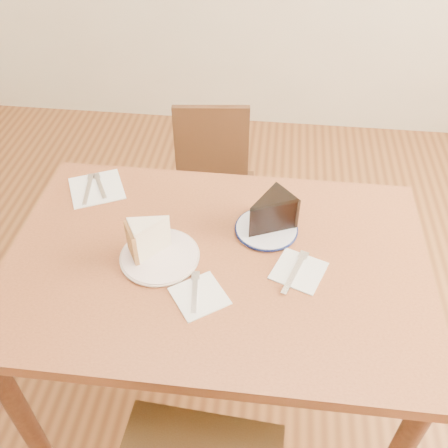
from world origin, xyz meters
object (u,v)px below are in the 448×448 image
Objects in this scene: carrot_cake at (152,237)px; table at (217,282)px; plate_cream at (160,256)px; chair_far at (211,190)px; chocolate_cake at (268,215)px; plate_navy at (266,229)px.

table is at bearing 58.21° from carrot_cake.
plate_cream is 1.97× the size of carrot_cake.
chair_far is 6.94× the size of carrot_cake.
plate_cream is at bearing 73.84° from chocolate_cake.
table is 8.76× the size of chocolate_cake.
chair_far is 0.74m from chocolate_cake.
carrot_cake is at bearing 69.54° from chocolate_cake.
plate_cream is at bearing 80.19° from chair_far.
plate_navy is (0.29, 0.15, 0.00)m from plate_cream.
plate_cream is at bearing 18.93° from carrot_cake.
chocolate_cake is at bearing 81.54° from carrot_cake.
chair_far is 4.21× the size of plate_navy.
chair_far is at bearing 113.53° from plate_navy.
carrot_cake is at bearing 139.52° from plate_cream.
carrot_cake is (-0.18, 0.00, 0.16)m from table.
chocolate_cake reaches higher than plate_navy.
chocolate_cake reaches higher than chair_far.
plate_cream is 0.33m from plate_navy.
plate_navy is at bearing 26.74° from plate_cream.
plate_navy is at bearing 44.96° from table.
plate_navy is (0.13, 0.13, 0.10)m from table.
carrot_cake reaches higher than plate_cream.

